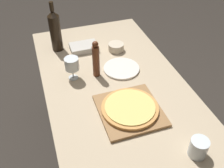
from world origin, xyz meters
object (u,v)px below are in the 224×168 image
at_px(pizza, 130,108).
at_px(pepper_mill, 96,60).
at_px(wine_bottle, 55,30).
at_px(wine_glass, 72,64).
at_px(small_bowl, 116,47).

distance_m(pizza, pepper_mill, 0.39).
relative_size(wine_bottle, wine_glass, 2.41).
bearing_deg(pizza, wine_bottle, 109.67).
height_order(pizza, small_bowl, small_bowl).
xyz_separation_m(wine_glass, small_bowl, (0.36, 0.22, -0.08)).
bearing_deg(wine_bottle, wine_glass, -84.39).
height_order(wine_bottle, small_bowl, wine_bottle).
distance_m(pizza, wine_glass, 0.46).
distance_m(pizza, small_bowl, 0.61).
bearing_deg(wine_bottle, small_bowl, -20.61).
distance_m(wine_glass, small_bowl, 0.43).
xyz_separation_m(pizza, wine_glass, (-0.23, 0.38, 0.08)).
xyz_separation_m(pizza, wine_bottle, (-0.27, 0.75, 0.12)).
relative_size(wine_bottle, small_bowl, 3.24).
bearing_deg(small_bowl, wine_bottle, 159.39).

